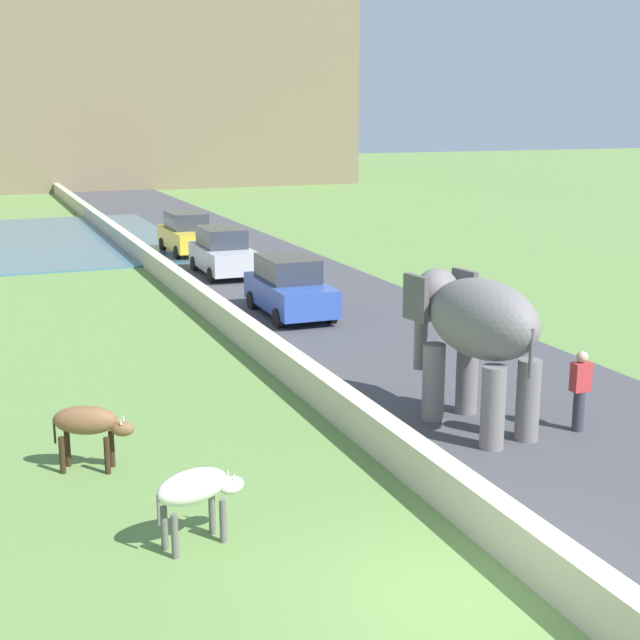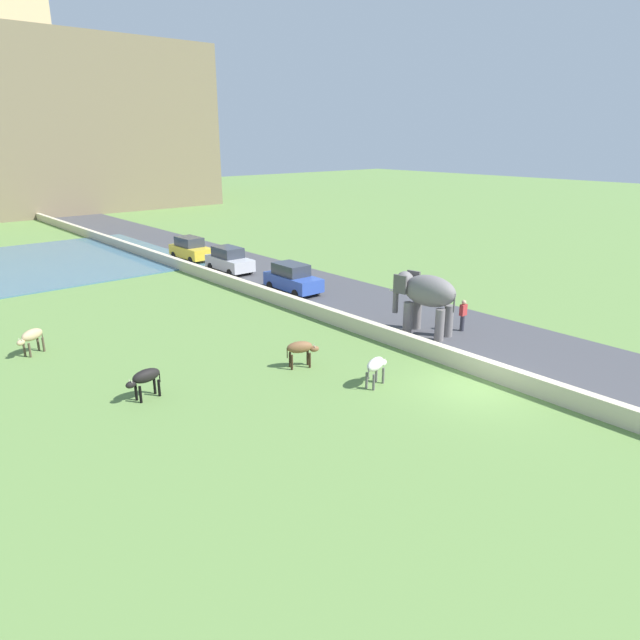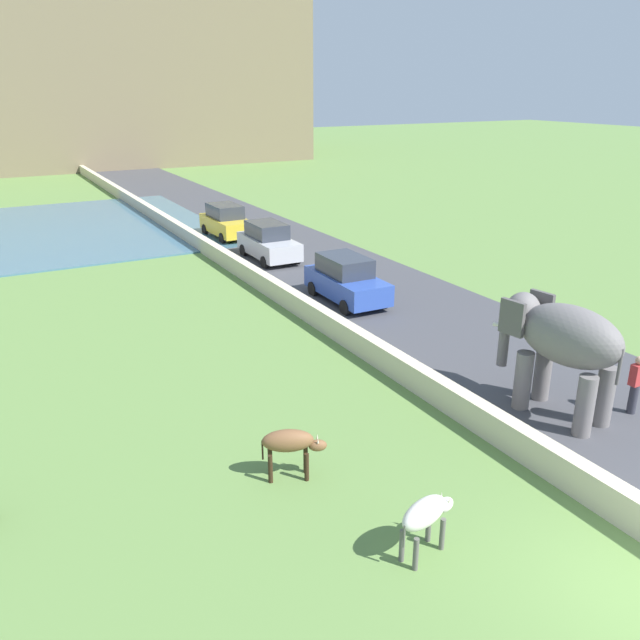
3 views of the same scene
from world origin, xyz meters
TOP-DOWN VIEW (x-y plane):
  - ground_plane at (0.00, 0.00)m, footprint 220.00×220.00m
  - road_surface at (5.00, 20.00)m, footprint 7.00×120.00m
  - barrier_wall at (1.20, 18.00)m, footprint 0.40×110.00m
  - elephant at (3.39, 5.32)m, footprint 1.77×3.56m
  - person_beside_elephant at (5.15, 4.31)m, footprint 0.36×0.22m
  - car_blue at (3.43, 15.64)m, footprint 1.86×4.03m
  - car_yellow at (3.42, 28.41)m, footprint 1.85×4.03m
  - car_silver at (3.43, 22.86)m, footprint 1.83×4.02m
  - cow_white at (-2.69, 2.68)m, footprint 1.42×0.71m
  - cow_brown at (-3.73, 6.00)m, footprint 1.40×0.86m

SIDE VIEW (x-z plane):
  - ground_plane at x=0.00m, z-range 0.00..0.00m
  - road_surface at x=5.00m, z-range 0.00..0.06m
  - barrier_wall at x=1.20m, z-range 0.00..0.75m
  - cow_white at x=-2.69m, z-range 0.26..1.41m
  - cow_brown at x=-3.73m, z-range 0.26..1.41m
  - person_beside_elephant at x=5.15m, z-range 0.06..1.69m
  - car_blue at x=3.43m, z-range 0.00..1.80m
  - car_yellow at x=3.42m, z-range 0.00..1.80m
  - car_silver at x=3.43m, z-range 0.00..1.80m
  - elephant at x=3.39m, z-range 0.54..3.53m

